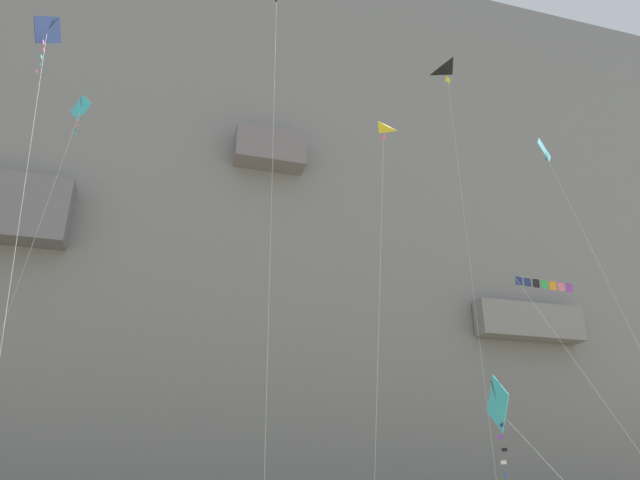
{
  "coord_description": "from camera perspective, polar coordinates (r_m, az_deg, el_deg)",
  "views": [
    {
      "loc": [
        -10.11,
        -3.95,
        3.12
      ],
      "look_at": [
        -1.66,
        25.78,
        16.53
      ],
      "focal_mm": 32.73,
      "sensor_mm": 36.0,
      "label": 1
    }
  ],
  "objects": [
    {
      "name": "kite_delta_low_right",
      "position": [
        34.36,
        5.83,
        8.11
      ],
      "size": [
        2.85,
        2.88,
        22.48
      ],
      "color": "yellow",
      "rests_on": "ground"
    },
    {
      "name": "kite_delta_front_field",
      "position": [
        39.82,
        -4.52,
        20.42
      ],
      "size": [
        1.42,
        2.24,
        32.65
      ],
      "color": "#38B2D1",
      "rests_on": "ground"
    },
    {
      "name": "kite_delta_far_right",
      "position": [
        48.85,
        12.9,
        14.4
      ],
      "size": [
        2.59,
        3.72,
        33.41
      ],
      "color": "black",
      "rests_on": "ground"
    },
    {
      "name": "kite_diamond_mid_center",
      "position": [
        28.28,
        17.1,
        -15.32
      ],
      "size": [
        2.29,
        6.76,
        8.04
      ],
      "color": "#38B2D1",
      "rests_on": "ground"
    },
    {
      "name": "kite_diamond_upper_left",
      "position": [
        23.48,
        -25.35,
        16.22
      ],
      "size": [
        1.82,
        1.82,
        19.05
      ],
      "color": "navy",
      "rests_on": "ground"
    },
    {
      "name": "kite_diamond_low_left",
      "position": [
        51.67,
        -22.63,
        10.93
      ],
      "size": [
        3.85,
        3.72,
        32.89
      ],
      "color": "#38B2D1",
      "rests_on": "ground"
    },
    {
      "name": "kite_diamond_low_center",
      "position": [
        39.82,
        21.58,
        7.05
      ],
      "size": [
        3.43,
        5.16,
        24.17
      ],
      "color": "#38B2D1",
      "rests_on": "ground"
    },
    {
      "name": "cliff_face",
      "position": [
        81.77,
        -7.39,
        0.84
      ],
      "size": [
        180.0,
        34.74,
        72.99
      ],
      "color": "gray",
      "rests_on": "ground"
    },
    {
      "name": "kite_banner_high_center",
      "position": [
        32.69,
        21.55,
        -4.9
      ],
      "size": [
        4.46,
        4.86,
        13.45
      ],
      "color": "black",
      "rests_on": "ground"
    }
  ]
}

